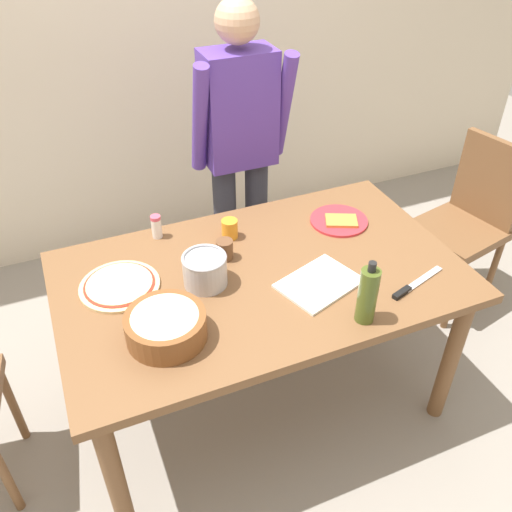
{
  "coord_description": "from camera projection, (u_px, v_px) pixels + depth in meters",
  "views": [
    {
      "loc": [
        -0.67,
        -1.54,
        2.12
      ],
      "look_at": [
        0.0,
        0.05,
        0.81
      ],
      "focal_mm": 38.0,
      "sensor_mm": 36.0,
      "label": 1
    }
  ],
  "objects": [
    {
      "name": "cutting_board_white",
      "position": [
        319.0,
        283.0,
        2.1
      ],
      "size": [
        0.35,
        0.3,
        0.01
      ],
      "primitive_type": "cube",
      "rotation": [
        0.0,
        0.0,
        0.33
      ],
      "color": "white",
      "rests_on": "dining_table"
    },
    {
      "name": "cup_orange",
      "position": [
        230.0,
        229.0,
        2.33
      ],
      "size": [
        0.07,
        0.07,
        0.08
      ],
      "primitive_type": "cylinder",
      "color": "orange",
      "rests_on": "dining_table"
    },
    {
      "name": "dining_table",
      "position": [
        261.0,
        290.0,
        2.21
      ],
      "size": [
        1.6,
        0.96,
        0.76
      ],
      "color": "brown",
      "rests_on": "ground"
    },
    {
      "name": "plate_with_slice",
      "position": [
        339.0,
        221.0,
        2.44
      ],
      "size": [
        0.26,
        0.26,
        0.02
      ],
      "color": "red",
      "rests_on": "dining_table"
    },
    {
      "name": "wall_back",
      "position": [
        148.0,
        30.0,
        3.01
      ],
      "size": [
        5.6,
        0.1,
        2.6
      ],
      "primitive_type": "cube",
      "color": "beige",
      "rests_on": "ground"
    },
    {
      "name": "steel_pot",
      "position": [
        205.0,
        270.0,
        2.07
      ],
      "size": [
        0.17,
        0.17,
        0.13
      ],
      "color": "#B7B7BC",
      "rests_on": "dining_table"
    },
    {
      "name": "person_cook",
      "position": [
        240.0,
        145.0,
        2.67
      ],
      "size": [
        0.49,
        0.25,
        1.62
      ],
      "color": "#2D2D38",
      "rests_on": "ground"
    },
    {
      "name": "olive_oil_bottle",
      "position": [
        368.0,
        295.0,
        1.88
      ],
      "size": [
        0.07,
        0.07,
        0.26
      ],
      "color": "#47561E",
      "rests_on": "dining_table"
    },
    {
      "name": "popcorn_bowl",
      "position": [
        166.0,
        324.0,
        1.84
      ],
      "size": [
        0.28,
        0.28,
        0.11
      ],
      "color": "brown",
      "rests_on": "dining_table"
    },
    {
      "name": "chef_knife",
      "position": [
        412.0,
        286.0,
        2.08
      ],
      "size": [
        0.28,
        0.11,
        0.02
      ],
      "color": "silver",
      "rests_on": "dining_table"
    },
    {
      "name": "chair_wooden_right",
      "position": [
        469.0,
        217.0,
        2.89
      ],
      "size": [
        0.48,
        0.48,
        0.95
      ],
      "color": "brown",
      "rests_on": "ground"
    },
    {
      "name": "ground",
      "position": [
        260.0,
        395.0,
        2.62
      ],
      "size": [
        8.0,
        8.0,
        0.0
      ],
      "primitive_type": "plane",
      "color": "gray"
    },
    {
      "name": "pizza_raw_on_board",
      "position": [
        120.0,
        285.0,
        2.08
      ],
      "size": [
        0.31,
        0.31,
        0.02
      ],
      "color": "beige",
      "rests_on": "dining_table"
    },
    {
      "name": "salt_shaker",
      "position": [
        156.0,
        227.0,
        2.32
      ],
      "size": [
        0.04,
        0.04,
        0.11
      ],
      "color": "white",
      "rests_on": "dining_table"
    },
    {
      "name": "cup_small_brown",
      "position": [
        225.0,
        250.0,
        2.21
      ],
      "size": [
        0.07,
        0.07,
        0.08
      ],
      "primitive_type": "cylinder",
      "color": "brown",
      "rests_on": "dining_table"
    }
  ]
}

